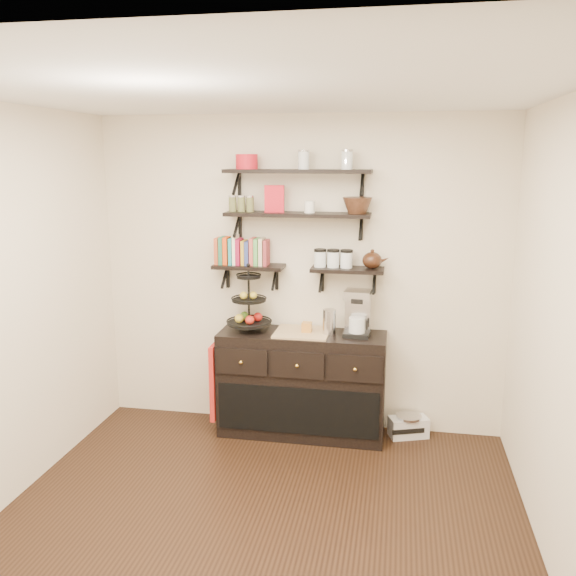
# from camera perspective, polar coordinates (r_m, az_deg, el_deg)

# --- Properties ---
(floor) EXTENTS (3.50, 3.50, 0.00)m
(floor) POSITION_cam_1_polar(r_m,az_deg,el_deg) (4.16, -3.22, -22.16)
(floor) COLOR black
(floor) RESTS_ON ground
(ceiling) EXTENTS (3.50, 3.50, 0.02)m
(ceiling) POSITION_cam_1_polar(r_m,az_deg,el_deg) (3.46, -3.77, 18.00)
(ceiling) COLOR white
(ceiling) RESTS_ON back_wall
(back_wall) EXTENTS (3.50, 0.02, 2.70)m
(back_wall) POSITION_cam_1_polar(r_m,az_deg,el_deg) (5.25, 1.11, 1.21)
(back_wall) COLOR silver
(back_wall) RESTS_ON ground
(right_wall) EXTENTS (0.02, 3.50, 2.70)m
(right_wall) POSITION_cam_1_polar(r_m,az_deg,el_deg) (3.60, 24.80, -5.06)
(right_wall) COLOR silver
(right_wall) RESTS_ON ground
(shelf_top) EXTENTS (1.20, 0.27, 0.23)m
(shelf_top) POSITION_cam_1_polar(r_m,az_deg,el_deg) (5.03, 0.91, 10.84)
(shelf_top) COLOR black
(shelf_top) RESTS_ON back_wall
(shelf_mid) EXTENTS (1.20, 0.27, 0.23)m
(shelf_mid) POSITION_cam_1_polar(r_m,az_deg,el_deg) (5.05, 0.89, 6.86)
(shelf_mid) COLOR black
(shelf_mid) RESTS_ON back_wall
(shelf_low_left) EXTENTS (0.60, 0.25, 0.23)m
(shelf_low_left) POSITION_cam_1_polar(r_m,az_deg,el_deg) (5.21, -3.66, 1.97)
(shelf_low_left) COLOR black
(shelf_low_left) RESTS_ON back_wall
(shelf_low_right) EXTENTS (0.60, 0.25, 0.23)m
(shelf_low_right) POSITION_cam_1_polar(r_m,az_deg,el_deg) (5.07, 5.59, 1.66)
(shelf_low_right) COLOR black
(shelf_low_right) RESTS_ON back_wall
(cookbooks) EXTENTS (0.43, 0.15, 0.26)m
(cookbooks) POSITION_cam_1_polar(r_m,az_deg,el_deg) (5.20, -4.25, 3.47)
(cookbooks) COLOR #B44827
(cookbooks) RESTS_ON shelf_low_left
(glass_canisters) EXTENTS (0.32, 0.10, 0.13)m
(glass_canisters) POSITION_cam_1_polar(r_m,az_deg,el_deg) (5.07, 4.25, 2.67)
(glass_canisters) COLOR silver
(glass_canisters) RESTS_ON shelf_low_right
(sideboard) EXTENTS (1.40, 0.50, 0.92)m
(sideboard) POSITION_cam_1_polar(r_m,az_deg,el_deg) (5.27, 1.31, -8.93)
(sideboard) COLOR black
(sideboard) RESTS_ON floor
(fruit_stand) EXTENTS (0.38, 0.38, 0.55)m
(fruit_stand) POSITION_cam_1_polar(r_m,az_deg,el_deg) (5.17, -3.62, -1.94)
(fruit_stand) COLOR black
(fruit_stand) RESTS_ON sideboard
(candle) EXTENTS (0.08, 0.08, 0.08)m
(candle) POSITION_cam_1_polar(r_m,az_deg,el_deg) (5.10, 1.77, -3.67)
(candle) COLOR #B8752A
(candle) RESTS_ON sideboard
(coffee_maker) EXTENTS (0.22, 0.22, 0.39)m
(coffee_maker) POSITION_cam_1_polar(r_m,az_deg,el_deg) (5.05, 6.53, -2.41)
(coffee_maker) COLOR black
(coffee_maker) RESTS_ON sideboard
(thermal_carafe) EXTENTS (0.11, 0.11, 0.22)m
(thermal_carafe) POSITION_cam_1_polar(r_m,az_deg,el_deg) (5.04, 3.88, -3.24)
(thermal_carafe) COLOR silver
(thermal_carafe) RESTS_ON sideboard
(apron) EXTENTS (0.04, 0.28, 0.66)m
(apron) POSITION_cam_1_polar(r_m,az_deg,el_deg) (5.33, -6.73, -8.55)
(apron) COLOR #AC1218
(apron) RESTS_ON sideboard
(radio) EXTENTS (0.36, 0.28, 0.19)m
(radio) POSITION_cam_1_polar(r_m,az_deg,el_deg) (5.44, 11.21, -12.56)
(radio) COLOR silver
(radio) RESTS_ON floor
(recipe_box) EXTENTS (0.17, 0.08, 0.22)m
(recipe_box) POSITION_cam_1_polar(r_m,az_deg,el_deg) (5.07, -1.28, 8.34)
(recipe_box) COLOR red
(recipe_box) RESTS_ON shelf_mid
(walnut_bowl) EXTENTS (0.24, 0.24, 0.13)m
(walnut_bowl) POSITION_cam_1_polar(r_m,az_deg,el_deg) (4.98, 6.50, 7.68)
(walnut_bowl) COLOR black
(walnut_bowl) RESTS_ON shelf_mid
(ramekins) EXTENTS (0.09, 0.09, 0.10)m
(ramekins) POSITION_cam_1_polar(r_m,az_deg,el_deg) (5.02, 2.04, 7.59)
(ramekins) COLOR white
(ramekins) RESTS_ON shelf_mid
(teapot) EXTENTS (0.22, 0.17, 0.16)m
(teapot) POSITION_cam_1_polar(r_m,az_deg,el_deg) (5.04, 7.88, 2.72)
(teapot) COLOR black
(teapot) RESTS_ON shelf_low_right
(red_pot) EXTENTS (0.18, 0.18, 0.12)m
(red_pot) POSITION_cam_1_polar(r_m,az_deg,el_deg) (5.11, -3.88, 11.71)
(red_pot) COLOR red
(red_pot) RESTS_ON shelf_top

